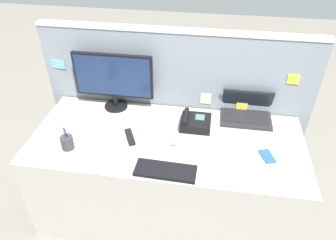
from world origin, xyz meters
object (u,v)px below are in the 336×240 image
keyboard_main (165,171)px  cell_phone_silver_slab (218,155)px  desk_phone (195,122)px  desktop_monitor (113,78)px  tv_remote (130,137)px  pen_cup (67,142)px  cell_phone_blue_case (267,156)px  computer_mouse_right_hand (176,141)px  laptop (246,111)px

keyboard_main → cell_phone_silver_slab: size_ratio=2.44×
desk_phone → desktop_monitor: bearing=165.6°
desk_phone → tv_remote: desk_phone is taller
pen_cup → cell_phone_blue_case: bearing=5.2°
cell_phone_blue_case → cell_phone_silver_slab: bearing=165.8°
computer_mouse_right_hand → pen_cup: pen_cup is taller
desk_phone → cell_phone_blue_case: (0.48, -0.25, -0.03)m
keyboard_main → computer_mouse_right_hand: (0.02, 0.28, 0.01)m
keyboard_main → pen_cup: 0.68m
desktop_monitor → tv_remote: bearing=-60.9°
tv_remote → computer_mouse_right_hand: bearing=-25.0°
cell_phone_blue_case → tv_remote: 0.91m
cell_phone_blue_case → keyboard_main: bearing=-179.7°
desk_phone → cell_phone_silver_slab: desk_phone is taller
computer_mouse_right_hand → pen_cup: size_ratio=0.57×
cell_phone_silver_slab → cell_phone_blue_case: bearing=-22.1°
desktop_monitor → laptop: bearing=1.0°
desk_phone → computer_mouse_right_hand: bearing=-118.3°
computer_mouse_right_hand → cell_phone_silver_slab: (0.28, -0.08, -0.01)m
desk_phone → pen_cup: (-0.80, -0.37, 0.01)m
desktop_monitor → cell_phone_blue_case: (1.11, -0.41, -0.24)m
cell_phone_silver_slab → computer_mouse_right_hand: bearing=135.5°
cell_phone_silver_slab → pen_cup: bearing=156.6°
desk_phone → cell_phone_silver_slab: (0.17, -0.28, -0.03)m
computer_mouse_right_hand → cell_phone_blue_case: size_ratio=0.80×
pen_cup → desk_phone: bearing=24.6°
pen_cup → cell_phone_silver_slab: bearing=4.9°
cell_phone_silver_slab → tv_remote: bearing=144.1°
desk_phone → pen_cup: bearing=-155.4°
desk_phone → pen_cup: size_ratio=1.21×
desktop_monitor → computer_mouse_right_hand: size_ratio=5.91×
desktop_monitor → keyboard_main: desktop_monitor is taller
cell_phone_blue_case → desktop_monitor: bearing=139.3°
pen_cup → cell_phone_silver_slab: 0.98m
laptop → tv_remote: (-0.79, -0.38, -0.04)m
laptop → cell_phone_silver_slab: laptop is taller
laptop → cell_phone_silver_slab: bearing=-112.4°
cell_phone_silver_slab → keyboard_main: bearing=-175.2°
desktop_monitor → pen_cup: 0.59m
cell_phone_blue_case → tv_remote: bearing=156.7°
desk_phone → cell_phone_blue_case: bearing=-27.2°
laptop → cell_phone_blue_case: size_ratio=2.94×
pen_cup → cell_phone_blue_case: size_ratio=1.40×
computer_mouse_right_hand → laptop: bearing=60.9°
cell_phone_blue_case → cell_phone_silver_slab: 0.31m
desktop_monitor → desk_phone: (0.63, -0.16, -0.21)m
cell_phone_silver_slab → desktop_monitor: bearing=122.7°
desktop_monitor → desk_phone: desktop_monitor is taller
desk_phone → cell_phone_blue_case: 0.54m
pen_cup → cell_phone_silver_slab: pen_cup is taller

